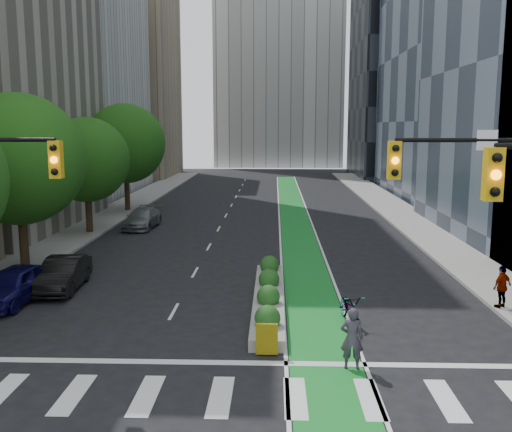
# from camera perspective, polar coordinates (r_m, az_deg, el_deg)

# --- Properties ---
(ground) EXTENTS (160.00, 160.00, 0.00)m
(ground) POSITION_cam_1_polar(r_m,az_deg,el_deg) (16.95, -3.23, -16.08)
(ground) COLOR black
(ground) RESTS_ON ground
(sidewalk_left) EXTENTS (3.60, 90.00, 0.15)m
(sidewalk_left) POSITION_cam_1_polar(r_m,az_deg,el_deg) (42.99, -16.06, -0.84)
(sidewalk_left) COLOR gray
(sidewalk_left) RESTS_ON ground
(sidewalk_right) EXTENTS (3.60, 90.00, 0.15)m
(sidewalk_right) POSITION_cam_1_polar(r_m,az_deg,el_deg) (42.21, 16.09, -1.02)
(sidewalk_right) COLOR gray
(sidewalk_right) RESTS_ON ground
(bike_lane_paint) EXTENTS (2.20, 70.00, 0.01)m
(bike_lane_paint) POSITION_cam_1_polar(r_m,az_deg,el_deg) (45.88, 3.83, 0.02)
(bike_lane_paint) COLOR #177E28
(bike_lane_paint) RESTS_ON ground
(building_tan_far) EXTENTS (14.00, 16.00, 26.00)m
(building_tan_far) POSITION_cam_1_polar(r_m,az_deg,el_deg) (84.26, -13.18, 12.77)
(building_tan_far) COLOR tan
(building_tan_far) RESTS_ON ground
(building_dark_end) EXTENTS (14.00, 18.00, 28.00)m
(building_dark_end) POSITION_cam_1_polar(r_m,az_deg,el_deg) (85.60, 14.82, 13.32)
(building_dark_end) COLOR black
(building_dark_end) RESTS_ON ground
(tree_mid) EXTENTS (6.40, 6.40, 8.78)m
(tree_mid) POSITION_cam_1_polar(r_m,az_deg,el_deg) (30.02, -22.66, 5.25)
(tree_mid) COLOR black
(tree_mid) RESTS_ON ground
(tree_midfar) EXTENTS (5.60, 5.60, 7.76)m
(tree_midfar) POSITION_cam_1_polar(r_m,az_deg,el_deg) (39.36, -16.59, 5.40)
(tree_midfar) COLOR black
(tree_midfar) RESTS_ON ground
(tree_far) EXTENTS (6.60, 6.60, 9.00)m
(tree_far) POSITION_cam_1_polar(r_m,az_deg,el_deg) (48.91, -12.93, 7.07)
(tree_far) COLOR black
(tree_far) RESTS_ON ground
(median_planter) EXTENTS (1.20, 10.26, 1.10)m
(median_planter) POSITION_cam_1_polar(r_m,az_deg,el_deg) (23.34, 1.27, -7.95)
(median_planter) COLOR gray
(median_planter) RESTS_ON ground
(bicycle) EXTENTS (1.08, 2.25, 1.14)m
(bicycle) POSITION_cam_1_polar(r_m,az_deg,el_deg) (21.46, 9.35, -9.07)
(bicycle) COLOR gray
(bicycle) RESTS_ON ground
(cyclist) EXTENTS (0.73, 0.52, 1.90)m
(cyclist) POSITION_cam_1_polar(r_m,az_deg,el_deg) (17.51, 9.57, -11.98)
(cyclist) COLOR #37323C
(cyclist) RESTS_ON ground
(parked_car_left_near) EXTENTS (2.16, 4.57, 1.51)m
(parked_car_left_near) POSITION_cam_1_polar(r_m,az_deg,el_deg) (25.44, -23.06, -6.35)
(parked_car_left_near) COLOR #0F0C48
(parked_car_left_near) RESTS_ON ground
(parked_car_left_mid) EXTENTS (1.78, 4.42, 1.43)m
(parked_car_left_mid) POSITION_cam_1_polar(r_m,az_deg,el_deg) (26.66, -18.76, -5.51)
(parked_car_left_mid) COLOR black
(parked_car_left_mid) RESTS_ON ground
(parked_car_left_far) EXTENTS (2.21, 4.88, 1.39)m
(parked_car_left_far) POSITION_cam_1_polar(r_m,az_deg,el_deg) (41.09, -11.32, -0.23)
(parked_car_left_far) COLOR slate
(parked_car_left_far) RESTS_ON ground
(pedestrian_far) EXTENTS (1.05, 0.87, 1.68)m
(pedestrian_far) POSITION_cam_1_polar(r_m,az_deg,el_deg) (24.31, 23.39, -6.51)
(pedestrian_far) COLOR gray
(pedestrian_far) RESTS_ON sidewalk_right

